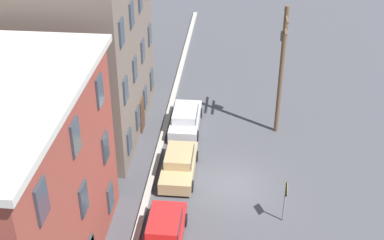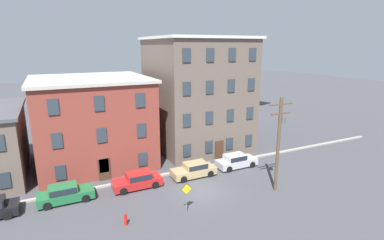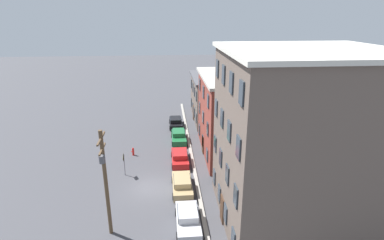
# 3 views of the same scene
# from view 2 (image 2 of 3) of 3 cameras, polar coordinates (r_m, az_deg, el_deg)

# --- Properties ---
(ground_plane) EXTENTS (200.00, 200.00, 0.00)m
(ground_plane) POSITION_cam_2_polar(r_m,az_deg,el_deg) (27.56, 1.70, -13.28)
(ground_plane) COLOR #424247
(kerb_strip) EXTENTS (56.00, 0.36, 0.16)m
(kerb_strip) POSITION_cam_2_polar(r_m,az_deg,el_deg) (31.20, -2.15, -9.74)
(kerb_strip) COLOR #9E998E
(kerb_strip) RESTS_ON ground_plane
(apartment_midblock) EXTENTS (11.96, 12.00, 9.36)m
(apartment_midblock) POSITION_cam_2_polar(r_m,az_deg,el_deg) (34.63, -18.40, -0.00)
(apartment_midblock) COLOR brown
(apartment_midblock) RESTS_ON ground_plane
(apartment_far) EXTENTS (11.29, 11.91, 13.68)m
(apartment_far) POSITION_cam_2_polar(r_m,az_deg,el_deg) (37.84, 0.93, 5.18)
(apartment_far) COLOR #66564C
(apartment_far) RESTS_ON ground_plane
(car_green) EXTENTS (4.40, 1.92, 1.43)m
(car_green) POSITION_cam_2_polar(r_m,az_deg,el_deg) (27.62, -23.05, -12.68)
(car_green) COLOR #1E6638
(car_green) RESTS_ON ground_plane
(car_red) EXTENTS (4.40, 1.92, 1.43)m
(car_red) POSITION_cam_2_polar(r_m,az_deg,el_deg) (28.23, -10.30, -11.14)
(car_red) COLOR #B21E1E
(car_red) RESTS_ON ground_plane
(car_tan) EXTENTS (4.40, 1.92, 1.43)m
(car_tan) POSITION_cam_2_polar(r_m,az_deg,el_deg) (29.99, 0.41, -9.35)
(car_tan) COLOR tan
(car_tan) RESTS_ON ground_plane
(car_silver) EXTENTS (4.40, 1.92, 1.43)m
(car_silver) POSITION_cam_2_polar(r_m,az_deg,el_deg) (32.49, 8.37, -7.63)
(car_silver) COLOR #B7B7BC
(car_silver) RESTS_ON ground_plane
(caution_sign) EXTENTS (0.95, 0.08, 2.48)m
(caution_sign) POSITION_cam_2_polar(r_m,az_deg,el_deg) (23.54, -1.05, -13.80)
(caution_sign) COLOR slate
(caution_sign) RESTS_ON ground_plane
(utility_pole) EXTENTS (2.40, 0.44, 8.45)m
(utility_pole) POSITION_cam_2_polar(r_m,az_deg,el_deg) (26.96, 16.23, -3.56)
(utility_pole) COLOR brown
(utility_pole) RESTS_ON ground_plane
(fire_hydrant) EXTENTS (0.24, 0.34, 0.96)m
(fire_hydrant) POSITION_cam_2_polar(r_m,az_deg,el_deg) (23.18, -12.55, -17.95)
(fire_hydrant) COLOR red
(fire_hydrant) RESTS_ON ground_plane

